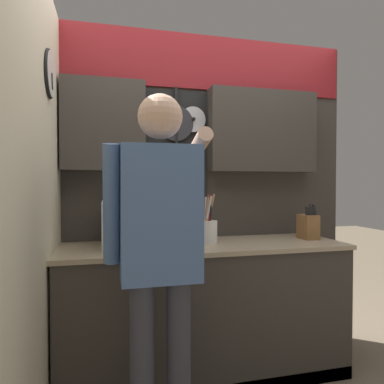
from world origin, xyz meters
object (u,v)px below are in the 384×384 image
object	(u,v)px
microwave	(141,224)
utensil_crock	(209,229)
knife_block	(308,226)
person	(160,240)

from	to	relation	value
microwave	utensil_crock	distance (m)	0.48
knife_block	person	distance (m)	1.38
knife_block	microwave	bearing A→B (deg)	-179.99
microwave	utensil_crock	size ratio (longest dim) A/B	1.45
microwave	knife_block	distance (m)	1.26
knife_block	utensil_crock	bearing A→B (deg)	179.91
microwave	utensil_crock	xyz separation A→B (m)	(0.48, 0.00, -0.05)
knife_block	person	bearing A→B (deg)	-152.43
utensil_crock	microwave	bearing A→B (deg)	-179.82
utensil_crock	person	world-z (taller)	person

